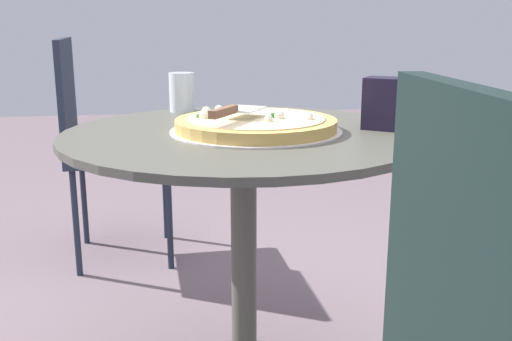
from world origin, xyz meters
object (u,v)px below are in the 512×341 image
object	(u,v)px
patio_table	(244,214)
pizza_on_tray	(256,125)
pizza_server	(234,110)
patio_chair_near	(99,135)
napkin_dispenser	(384,104)
drinking_cup	(182,92)

from	to	relation	value
patio_table	pizza_on_tray	world-z (taller)	pizza_on_tray
pizza_server	patio_chair_near	size ratio (longest dim) A/B	0.23
patio_table	pizza_server	xyz separation A→B (m)	(0.03, 0.04, 0.26)
pizza_on_tray	napkin_dispenser	size ratio (longest dim) A/B	3.28
drinking_cup	napkin_dispenser	world-z (taller)	napkin_dispenser
pizza_server	drinking_cup	bearing A→B (deg)	-74.33
napkin_dispenser	patio_chair_near	xyz separation A→B (m)	(0.79, -1.05, -0.25)
pizza_on_tray	patio_chair_near	world-z (taller)	patio_chair_near
drinking_cup	patio_table	bearing A→B (deg)	111.44
pizza_on_tray	pizza_server	size ratio (longest dim) A/B	2.00
patio_table	pizza_on_tray	xyz separation A→B (m)	(-0.03, 0.01, 0.22)
patio_table	napkin_dispenser	size ratio (longest dim) A/B	6.93
pizza_server	pizza_on_tray	bearing A→B (deg)	-149.07
patio_table	pizza_server	size ratio (longest dim) A/B	4.22
drinking_cup	napkin_dispenser	size ratio (longest dim) A/B	0.89
patio_table	pizza_on_tray	size ratio (longest dim) A/B	2.11
pizza_on_tray	pizza_server	bearing A→B (deg)	30.93
pizza_on_tray	pizza_server	distance (m)	0.08
napkin_dispenser	pizza_on_tray	bearing A→B (deg)	-147.04
patio_table	patio_chair_near	size ratio (longest dim) A/B	0.95
drinking_cup	napkin_dispenser	distance (m)	0.59
pizza_server	napkin_dispenser	xyz separation A→B (m)	(-0.37, -0.02, 0.00)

